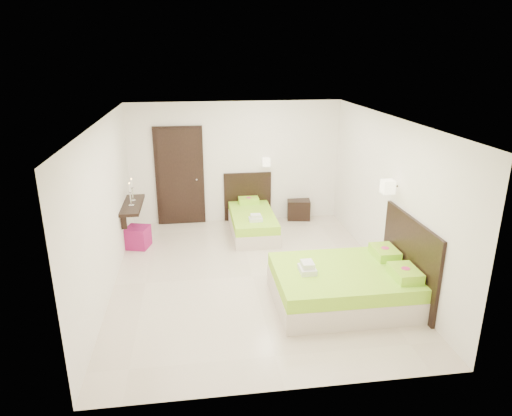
{
  "coord_description": "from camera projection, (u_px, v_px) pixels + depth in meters",
  "views": [
    {
      "loc": [
        -0.89,
        -6.79,
        3.55
      ],
      "look_at": [
        0.1,
        0.3,
        1.1
      ],
      "focal_mm": 32.0,
      "sensor_mm": 36.0,
      "label": 1
    }
  ],
  "objects": [
    {
      "name": "ottoman",
      "position": [
        138.0,
        237.0,
        8.71
      ],
      "size": [
        0.5,
        0.5,
        0.41
      ],
      "primitive_type": "cube",
      "rotation": [
        0.0,
        0.0,
        -0.28
      ],
      "color": "#8A1250",
      "rests_on": "ground"
    },
    {
      "name": "floor",
      "position": [
        253.0,
        276.0,
        7.63
      ],
      "size": [
        5.5,
        5.5,
        0.0
      ],
      "primitive_type": "plane",
      "color": "beige",
      "rests_on": "ground"
    },
    {
      "name": "bed_single",
      "position": [
        252.0,
        220.0,
        9.42
      ],
      "size": [
        1.04,
        1.73,
        1.42
      ],
      "color": "beige",
      "rests_on": "ground"
    },
    {
      "name": "bed_double",
      "position": [
        349.0,
        283.0,
        6.77
      ],
      "size": [
        2.04,
        1.73,
        1.68
      ],
      "color": "beige",
      "rests_on": "ground"
    },
    {
      "name": "door",
      "position": [
        180.0,
        177.0,
        9.66
      ],
      "size": [
        1.02,
        0.15,
        2.14
      ],
      "color": "black",
      "rests_on": "ground"
    },
    {
      "name": "console_shelf",
      "position": [
        132.0,
        205.0,
        8.6
      ],
      "size": [
        0.35,
        1.2,
        0.78
      ],
      "color": "black",
      "rests_on": "ground"
    },
    {
      "name": "nightstand",
      "position": [
        298.0,
        209.0,
        10.23
      ],
      "size": [
        0.56,
        0.51,
        0.44
      ],
      "primitive_type": "cube",
      "rotation": [
        0.0,
        0.0,
        -0.15
      ],
      "color": "black",
      "rests_on": "ground"
    }
  ]
}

